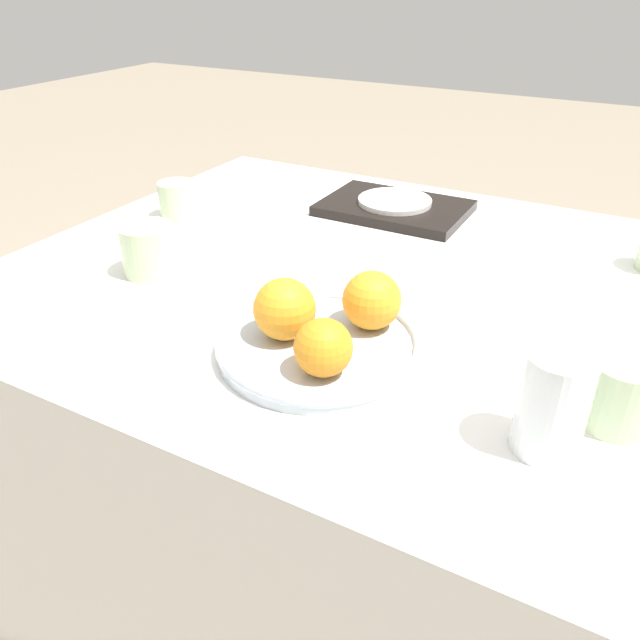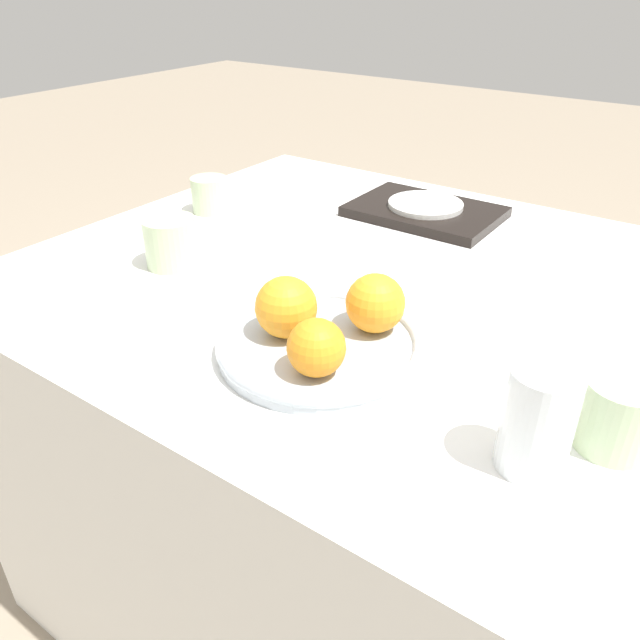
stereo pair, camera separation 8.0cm
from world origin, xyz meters
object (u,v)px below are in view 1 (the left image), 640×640
(orange_2, at_px, (323,348))
(side_plate, at_px, (395,201))
(serving_tray, at_px, (394,208))
(cup_1, at_px, (621,393))
(cup_3, at_px, (177,200))
(orange_1, at_px, (372,300))
(water_glass, at_px, (552,404))
(fruit_platter, at_px, (320,344))
(cup_2, at_px, (149,250))
(orange_0, at_px, (285,309))

(orange_2, xyz_separation_m, side_plate, (-0.16, 0.60, -0.03))
(serving_tray, height_order, cup_1, cup_1)
(orange_2, bearing_deg, serving_tray, 104.76)
(cup_3, bearing_deg, orange_1, -23.93)
(water_glass, relative_size, cup_3, 1.60)
(fruit_platter, bearing_deg, cup_1, 5.09)
(water_glass, bearing_deg, serving_tray, 125.58)
(cup_2, bearing_deg, side_plate, 61.94)
(orange_0, distance_m, orange_1, 0.12)
(serving_tray, relative_size, side_plate, 1.92)
(cup_1, distance_m, cup_2, 0.73)
(orange_1, bearing_deg, orange_0, -138.26)
(cup_1, bearing_deg, cup_3, 162.21)
(fruit_platter, height_order, cup_2, cup_2)
(water_glass, xyz_separation_m, cup_2, (-0.66, 0.13, -0.02))
(side_plate, height_order, cup_3, cup_3)
(fruit_platter, bearing_deg, serving_tray, 102.56)
(orange_1, bearing_deg, fruit_platter, -121.52)
(fruit_platter, xyz_separation_m, orange_1, (0.04, 0.07, 0.04))
(orange_2, relative_size, water_glass, 0.61)
(orange_1, distance_m, orange_2, 0.13)
(serving_tray, height_order, cup_2, cup_2)
(fruit_platter, distance_m, side_plate, 0.55)
(orange_2, relative_size, cup_2, 0.82)
(orange_0, distance_m, serving_tray, 0.56)
(side_plate, relative_size, cup_1, 1.85)
(cup_3, bearing_deg, orange_2, -34.58)
(cup_1, bearing_deg, orange_2, -163.93)
(orange_0, bearing_deg, cup_2, 164.19)
(orange_2, bearing_deg, cup_3, 145.42)
(orange_0, distance_m, cup_3, 0.55)
(fruit_platter, bearing_deg, orange_0, -166.93)
(fruit_platter, xyz_separation_m, side_plate, (-0.12, 0.54, 0.01))
(orange_1, xyz_separation_m, cup_3, (-0.54, 0.24, -0.02))
(fruit_platter, relative_size, orange_1, 3.43)
(water_glass, xyz_separation_m, side_plate, (-0.42, 0.59, -0.03))
(fruit_platter, relative_size, orange_2, 3.83)
(orange_2, bearing_deg, water_glass, 2.69)
(fruit_platter, distance_m, orange_2, 0.08)
(orange_0, distance_m, water_glass, 0.35)
(water_glass, relative_size, serving_tray, 0.41)
(orange_1, xyz_separation_m, side_plate, (-0.16, 0.47, -0.03))
(cup_3, bearing_deg, cup_1, -17.79)
(serving_tray, bearing_deg, fruit_platter, -77.44)
(serving_tray, distance_m, cup_2, 0.52)
(cup_1, relative_size, cup_2, 0.93)
(water_glass, distance_m, serving_tray, 0.72)
(cup_2, bearing_deg, orange_0, -15.81)
(water_glass, bearing_deg, cup_3, 155.92)
(orange_1, height_order, orange_2, orange_1)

